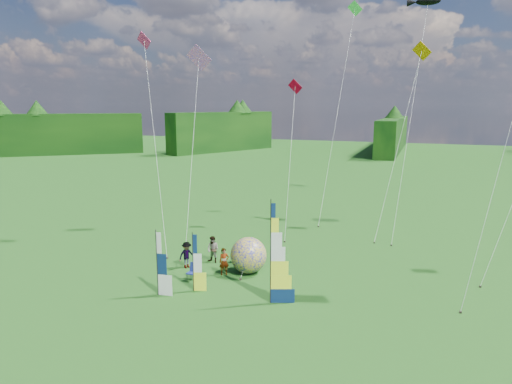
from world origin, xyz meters
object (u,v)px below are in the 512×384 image
(spectator_c, at_px, (187,255))
(bol_inflatable, at_px, (248,255))
(spectator_a, at_px, (224,262))
(feather_banner_main, at_px, (271,254))
(camp_chair, at_px, (192,272))
(side_banner_left, at_px, (193,263))
(spectator_b, at_px, (213,250))
(spectator_d, at_px, (245,251))
(kite_whale, at_px, (412,103))
(side_banner_far, at_px, (157,264))

(spectator_c, bearing_deg, bol_inflatable, -49.45)
(spectator_c, bearing_deg, spectator_a, -63.74)
(feather_banner_main, height_order, camp_chair, feather_banner_main)
(side_banner_left, distance_m, bol_inflatable, 4.17)
(bol_inflatable, bearing_deg, camp_chair, -139.11)
(feather_banner_main, xyz_separation_m, spectator_b, (-5.57, 4.58, -1.80))
(camp_chair, bearing_deg, spectator_b, 96.24)
(feather_banner_main, xyz_separation_m, spectator_d, (-3.67, 5.46, -1.93))
(spectator_b, bearing_deg, spectator_c, -116.78)
(bol_inflatable, bearing_deg, spectator_d, 118.64)
(side_banner_left, relative_size, spectator_d, 2.17)
(feather_banner_main, bearing_deg, side_banner_left, 159.55)
(spectator_b, distance_m, kite_whale, 20.33)
(side_banner_left, bearing_deg, spectator_b, 85.88)
(camp_chair, relative_size, kite_whale, 0.05)
(spectator_b, bearing_deg, camp_chair, -76.89)
(spectator_a, relative_size, kite_whale, 0.08)
(side_banner_left, height_order, camp_chair, side_banner_left)
(bol_inflatable, xyz_separation_m, kite_whale, (8.43, 14.89, 9.23))
(spectator_d, distance_m, camp_chair, 4.44)
(spectator_c, height_order, kite_whale, kite_whale)
(side_banner_far, height_order, kite_whale, kite_whale)
(spectator_a, distance_m, kite_whale, 20.80)
(side_banner_left, bearing_deg, kite_whale, 44.20)
(bol_inflatable, distance_m, kite_whale, 19.44)
(spectator_d, xyz_separation_m, camp_chair, (-1.71, -4.09, -0.24))
(spectator_c, distance_m, spectator_d, 3.84)
(side_banner_left, height_order, spectator_b, side_banner_left)
(spectator_d, distance_m, kite_whale, 18.78)
(bol_inflatable, bearing_deg, spectator_a, -144.99)
(feather_banner_main, xyz_separation_m, bol_inflatable, (-2.70, 3.68, -1.56))
(side_banner_left, xyz_separation_m, bol_inflatable, (1.82, 3.72, -0.52))
(feather_banner_main, height_order, side_banner_left, feather_banner_main)
(feather_banner_main, relative_size, camp_chair, 5.25)
(side_banner_far, bearing_deg, spectator_b, 78.74)
(feather_banner_main, xyz_separation_m, side_banner_far, (-6.08, -1.19, -0.90))
(feather_banner_main, relative_size, side_banner_far, 1.51)
(side_banner_far, distance_m, spectator_d, 7.15)
(feather_banner_main, relative_size, spectator_c, 3.14)
(spectator_d, bearing_deg, kite_whale, -112.39)
(feather_banner_main, xyz_separation_m, kite_whale, (5.73, 18.57, 7.67))
(bol_inflatable, xyz_separation_m, spectator_a, (-1.25, -0.87, -0.28))
(side_banner_left, relative_size, spectator_c, 1.92)
(bol_inflatable, distance_m, spectator_d, 2.05)
(side_banner_left, height_order, bol_inflatable, side_banner_left)
(side_banner_far, xyz_separation_m, spectator_a, (2.13, 4.00, -0.94))
(spectator_c, bearing_deg, feather_banner_main, -82.83)
(spectator_c, xyz_separation_m, spectator_d, (3.01, 2.38, -0.10))
(bol_inflatable, distance_m, spectator_c, 4.04)
(side_banner_left, xyz_separation_m, spectator_b, (-1.05, 4.62, -0.76))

